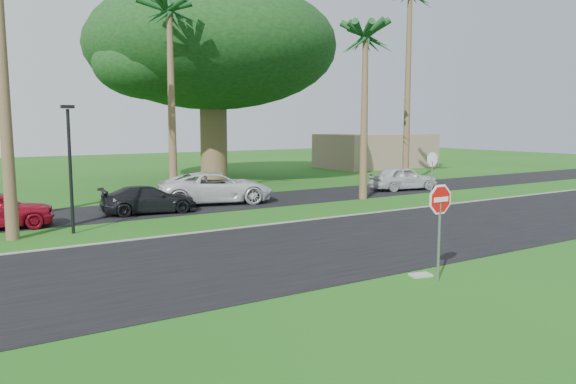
# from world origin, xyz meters

# --- Properties ---
(ground) EXTENTS (120.00, 120.00, 0.00)m
(ground) POSITION_xyz_m (0.00, 0.00, 0.00)
(ground) COLOR #1C5615
(ground) RESTS_ON ground
(road) EXTENTS (120.00, 8.00, 0.02)m
(road) POSITION_xyz_m (0.00, 2.00, 0.01)
(road) COLOR black
(road) RESTS_ON ground
(parking_strip) EXTENTS (120.00, 5.00, 0.02)m
(parking_strip) POSITION_xyz_m (0.00, 12.50, 0.01)
(parking_strip) COLOR black
(parking_strip) RESTS_ON ground
(curb) EXTENTS (120.00, 0.12, 0.06)m
(curb) POSITION_xyz_m (0.00, 6.05, 0.03)
(curb) COLOR gray
(curb) RESTS_ON ground
(stop_sign_near) EXTENTS (1.05, 0.07, 2.62)m
(stop_sign_near) POSITION_xyz_m (0.50, -3.00, 1.77)
(stop_sign_near) COLOR gray
(stop_sign_near) RESTS_ON ground
(stop_sign_far) EXTENTS (1.05, 0.07, 2.62)m
(stop_sign_far) POSITION_xyz_m (12.00, 8.00, 1.77)
(stop_sign_far) COLOR gray
(stop_sign_far) RESTS_ON ground
(palm_center) EXTENTS (5.00, 5.00, 10.50)m
(palm_center) POSITION_xyz_m (0.00, 14.00, 9.16)
(palm_center) COLOR brown
(palm_center) RESTS_ON ground
(palm_right_near) EXTENTS (5.00, 5.00, 9.50)m
(palm_right_near) POSITION_xyz_m (9.00, 10.00, 8.19)
(palm_right_near) COLOR brown
(palm_right_near) RESTS_ON ground
(canopy_tree) EXTENTS (16.50, 16.50, 13.12)m
(canopy_tree) POSITION_xyz_m (6.00, 22.00, 8.95)
(canopy_tree) COLOR brown
(canopy_tree) RESTS_ON ground
(streetlight_right) EXTENTS (0.45, 0.25, 4.64)m
(streetlight_right) POSITION_xyz_m (-6.00, 8.50, 2.65)
(streetlight_right) COLOR black
(streetlight_right) RESTS_ON ground
(building_far) EXTENTS (10.00, 6.00, 3.00)m
(building_far) POSITION_xyz_m (24.00, 26.00, 1.50)
(building_far) COLOR gray
(building_far) RESTS_ON ground
(car_dark) EXTENTS (4.37, 2.21, 1.22)m
(car_dark) POSITION_xyz_m (-2.17, 11.42, 0.61)
(car_dark) COLOR black
(car_dark) RESTS_ON ground
(car_minivan) EXTENTS (6.12, 3.94, 1.57)m
(car_minivan) POSITION_xyz_m (1.70, 12.65, 0.79)
(car_minivan) COLOR silver
(car_minivan) RESTS_ON ground
(car_pickup) EXTENTS (4.36, 2.36, 1.41)m
(car_pickup) POSITION_xyz_m (13.55, 11.70, 0.70)
(car_pickup) COLOR silver
(car_pickup) RESTS_ON ground
(utility_slab) EXTENTS (0.61, 0.46, 0.06)m
(utility_slab) POSITION_xyz_m (0.45, -2.46, 0.03)
(utility_slab) COLOR #9B9B93
(utility_slab) RESTS_ON ground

